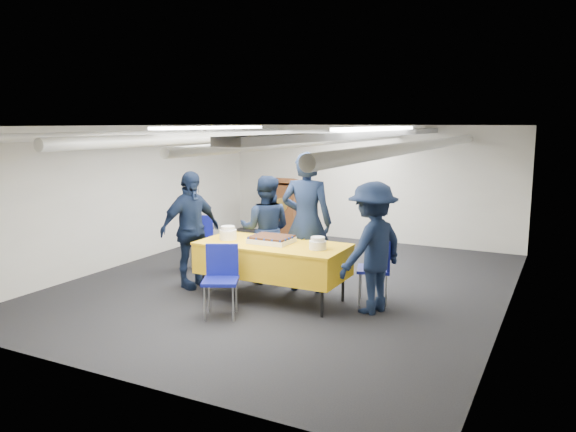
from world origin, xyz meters
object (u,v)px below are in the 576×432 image
object	(u,v)px
podium	(286,208)
chair_left	(200,237)
chair_near	(221,273)
sailor_c	(190,230)
serving_table	(273,259)
sheet_cake	(271,239)
chair_right	(380,264)
sailor_d	(372,248)
sailor_b	(266,229)
sailor_a	(307,222)

from	to	relation	value
podium	chair_left	bearing A→B (deg)	-91.02
chair_near	sailor_c	bearing A→B (deg)	142.69
serving_table	sheet_cake	xyz separation A→B (m)	(-0.03, 0.03, 0.26)
chair_near	chair_right	world-z (taller)	same
sailor_d	chair_right	bearing A→B (deg)	-158.83
chair_right	sailor_c	size ratio (longest dim) A/B	0.52
chair_near	sailor_b	world-z (taller)	sailor_b
sheet_cake	chair_near	size ratio (longest dim) A/B	0.63
serving_table	sailor_c	xyz separation A→B (m)	(-1.33, -0.01, 0.28)
chair_right	chair_left	size ratio (longest dim) A/B	1.00
serving_table	sailor_b	size ratio (longest dim) A/B	1.25
sailor_b	chair_near	bearing A→B (deg)	79.35
podium	sailor_b	world-z (taller)	sailor_b
serving_table	sailor_c	bearing A→B (deg)	-179.71
sailor_b	podium	bearing A→B (deg)	-87.15
chair_near	sailor_a	xyz separation A→B (m)	(0.50, 1.39, 0.45)
sheet_cake	sailor_a	size ratio (longest dim) A/B	0.28
chair_near	chair_right	size ratio (longest dim) A/B	1.00
sheet_cake	sailor_b	world-z (taller)	sailor_b
sailor_a	sailor_c	bearing A→B (deg)	9.67
chair_right	chair_left	world-z (taller)	same
serving_table	chair_right	bearing A→B (deg)	20.64
sailor_b	sailor_c	size ratio (longest dim) A/B	0.95
serving_table	chair_left	world-z (taller)	chair_left
sailor_b	sheet_cake	bearing A→B (deg)	105.77
sheet_cake	sailor_b	distance (m)	0.82
serving_table	chair_right	world-z (taller)	chair_right
chair_left	sailor_b	xyz separation A→B (m)	(1.30, -0.14, 0.26)
chair_right	podium	bearing A→B (deg)	132.94
serving_table	chair_near	size ratio (longest dim) A/B	2.28
podium	chair_left	world-z (taller)	podium
sailor_c	serving_table	bearing A→B (deg)	-72.39
chair_near	sailor_a	world-z (taller)	sailor_a
chair_near	sailor_a	size ratio (longest dim) A/B	0.44
serving_table	sailor_d	distance (m)	1.37
sheet_cake	podium	distance (m)	4.14
podium	chair_near	world-z (taller)	podium
serving_table	sailor_b	bearing A→B (deg)	125.43
sheet_cake	sailor_d	bearing A→B (deg)	4.17
sailor_a	sailor_b	world-z (taller)	sailor_a
chair_right	sailor_d	world-z (taller)	sailor_d
podium	sailor_a	world-z (taller)	sailor_a
sailor_c	sailor_d	xyz separation A→B (m)	(2.67, 0.13, -0.02)
chair_left	sheet_cake	bearing A→B (deg)	-24.73
sheet_cake	chair_left	world-z (taller)	chair_left
serving_table	chair_left	bearing A→B (deg)	154.93
podium	sailor_a	size ratio (longest dim) A/B	0.64
podium	sailor_a	xyz separation A→B (m)	(1.97, -3.21, 0.37)
chair_right	chair_left	distance (m)	3.14
serving_table	sheet_cake	world-z (taller)	sheet_cake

